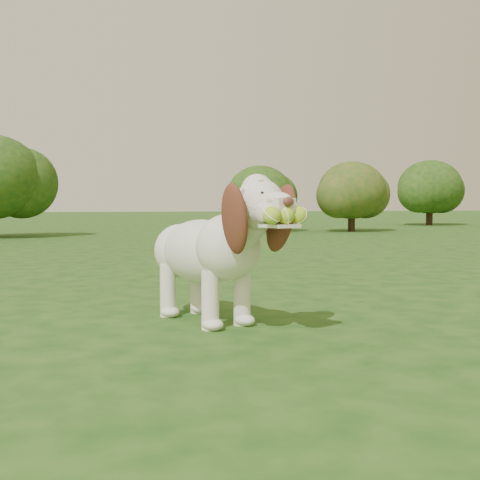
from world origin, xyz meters
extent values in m
plane|color=#184112|center=(0.00, 0.00, 0.00)|extent=(80.00, 80.00, 0.00)
ellipsoid|color=white|center=(-0.02, -0.52, 0.35)|extent=(0.51, 0.67, 0.32)
ellipsoid|color=white|center=(0.06, -0.73, 0.38)|extent=(0.40, 0.40, 0.31)
ellipsoid|color=white|center=(-0.10, -0.32, 0.34)|extent=(0.37, 0.37, 0.28)
cylinder|color=white|center=(0.10, -0.84, 0.47)|extent=(0.24, 0.29, 0.24)
sphere|color=white|center=(0.15, -0.95, 0.59)|extent=(0.28, 0.28, 0.22)
sphere|color=white|center=(0.14, -0.93, 0.64)|extent=(0.18, 0.18, 0.14)
cube|color=white|center=(0.19, -1.07, 0.58)|extent=(0.13, 0.15, 0.06)
ellipsoid|color=#592D28|center=(0.21, -1.13, 0.59)|extent=(0.06, 0.05, 0.04)
cube|color=white|center=(0.19, -1.08, 0.49)|extent=(0.16, 0.17, 0.01)
ellipsoid|color=brown|center=(0.02, -0.99, 0.52)|extent=(0.16, 0.23, 0.34)
ellipsoid|color=brown|center=(0.26, -0.90, 0.52)|extent=(0.18, 0.20, 0.34)
cylinder|color=white|center=(-0.14, -0.20, 0.38)|extent=(0.11, 0.16, 0.12)
cylinder|color=white|center=(-0.03, -0.74, 0.14)|extent=(0.11, 0.11, 0.27)
cylinder|color=white|center=(0.14, -0.68, 0.14)|extent=(0.11, 0.11, 0.27)
cylinder|color=white|center=(-0.18, -0.37, 0.14)|extent=(0.11, 0.11, 0.27)
cylinder|color=white|center=(0.00, -0.30, 0.14)|extent=(0.11, 0.11, 0.27)
sphere|color=#A0D336|center=(0.14, -1.14, 0.54)|extent=(0.10, 0.10, 0.08)
sphere|color=#A0D336|center=(0.21, -1.11, 0.54)|extent=(0.10, 0.10, 0.08)
sphere|color=#A0D336|center=(0.27, -1.09, 0.54)|extent=(0.10, 0.10, 0.08)
cylinder|color=#382314|center=(8.53, 10.93, 0.28)|extent=(0.18, 0.18, 0.56)
ellipsoid|color=#173E13|center=(8.53, 10.93, 1.03)|extent=(1.69, 1.69, 1.44)
cylinder|color=#382314|center=(4.90, 8.12, 0.24)|extent=(0.15, 0.15, 0.47)
ellipsoid|color=#173E13|center=(4.90, 8.12, 0.86)|extent=(1.41, 1.41, 1.20)
cylinder|color=#382314|center=(2.99, 8.44, 0.22)|extent=(0.14, 0.14, 0.44)
ellipsoid|color=#173E13|center=(2.99, 8.44, 0.81)|extent=(1.32, 1.32, 1.12)
camera|label=1|loc=(-0.61, -3.46, 0.59)|focal=45.00mm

